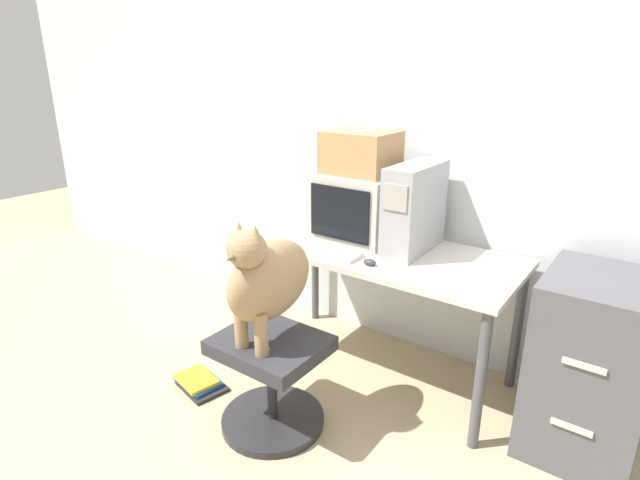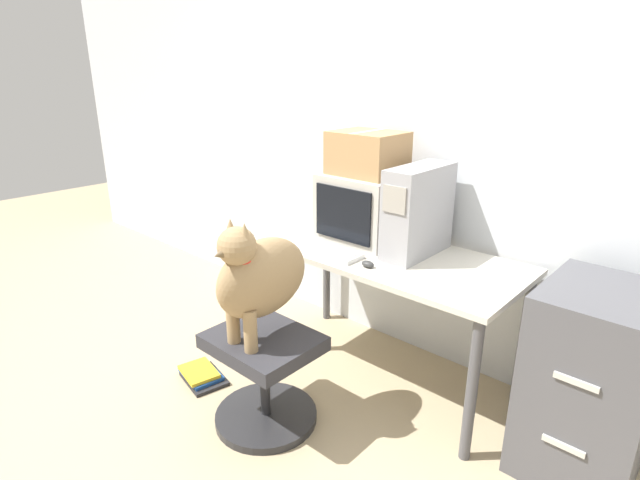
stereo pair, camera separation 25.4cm
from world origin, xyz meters
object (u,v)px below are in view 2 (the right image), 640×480
at_px(filing_cabinet, 590,382).
at_px(book_stack_floor, 202,375).
at_px(pc_tower, 418,211).
at_px(dog, 259,275).
at_px(office_chair, 265,374).
at_px(crt_monitor, 365,207).
at_px(cardboard_box, 368,153).
at_px(keyboard, 324,250).

bearing_deg(filing_cabinet, book_stack_floor, -157.06).
distance_m(pc_tower, dog, 0.89).
xyz_separation_m(office_chair, dog, (-0.00, -0.01, 0.53)).
bearing_deg(book_stack_floor, crt_monitor, 60.60).
bearing_deg(cardboard_box, crt_monitor, -90.00).
bearing_deg(keyboard, pc_tower, 39.08).
distance_m(dog, filing_cabinet, 1.49).
distance_m(dog, book_stack_floor, 0.92).
relative_size(pc_tower, filing_cabinet, 0.55).
bearing_deg(pc_tower, book_stack_floor, -135.28).
height_order(crt_monitor, book_stack_floor, crt_monitor).
distance_m(dog, cardboard_box, 0.96).
xyz_separation_m(pc_tower, filing_cabinet, (0.93, -0.08, -0.55)).
xyz_separation_m(office_chair, book_stack_floor, (-0.52, -0.02, -0.24)).
xyz_separation_m(crt_monitor, pc_tower, (0.35, -0.03, 0.05)).
bearing_deg(crt_monitor, filing_cabinet, -4.72).
bearing_deg(office_chair, keyboard, 97.05).
distance_m(keyboard, office_chair, 0.71).
bearing_deg(filing_cabinet, keyboard, -170.26).
relative_size(office_chair, book_stack_floor, 1.61).
relative_size(filing_cabinet, book_stack_floor, 2.67).
bearing_deg(pc_tower, office_chair, -111.09).
bearing_deg(crt_monitor, office_chair, -87.08).
bearing_deg(pc_tower, cardboard_box, 175.34).
xyz_separation_m(crt_monitor, dog, (0.04, -0.84, -0.14)).
relative_size(crt_monitor, filing_cabinet, 0.54).
xyz_separation_m(keyboard, office_chair, (0.06, -0.51, -0.49)).
relative_size(crt_monitor, cardboard_box, 1.20).
bearing_deg(dog, crt_monitor, 92.89).
bearing_deg(dog, book_stack_floor, -178.92).
xyz_separation_m(crt_monitor, keyboard, (-0.02, -0.33, -0.17)).
distance_m(crt_monitor, dog, 0.85).
height_order(pc_tower, cardboard_box, cardboard_box).
distance_m(crt_monitor, filing_cabinet, 1.38).
height_order(keyboard, book_stack_floor, keyboard).
bearing_deg(dog, cardboard_box, 92.88).
bearing_deg(pc_tower, dog, -110.92).
height_order(crt_monitor, pc_tower, pc_tower).
bearing_deg(crt_monitor, pc_tower, -4.04).
xyz_separation_m(crt_monitor, office_chair, (0.04, -0.83, -0.66)).
bearing_deg(crt_monitor, keyboard, -93.46).
xyz_separation_m(pc_tower, keyboard, (-0.37, -0.30, -0.22)).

